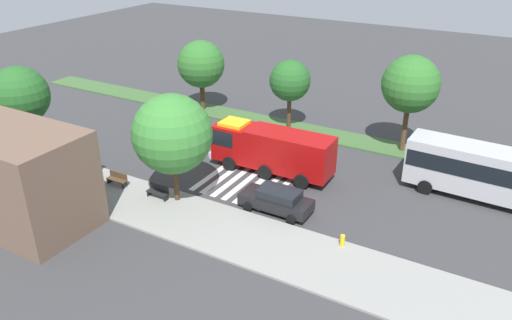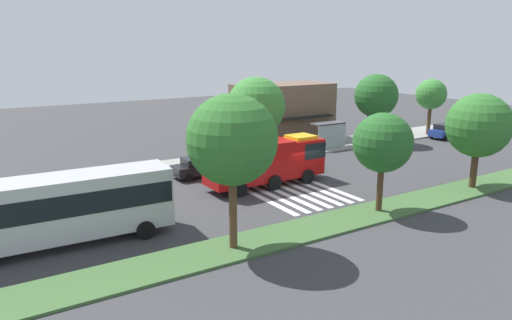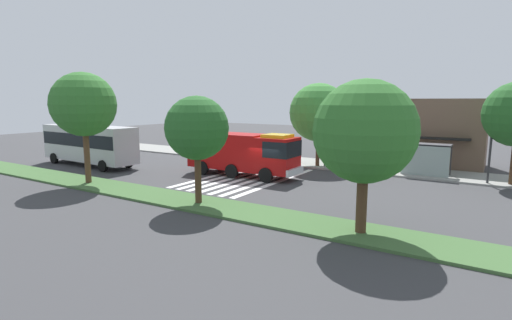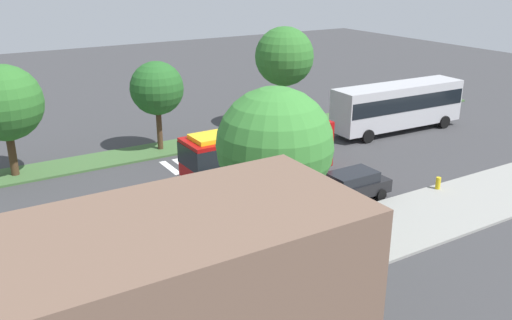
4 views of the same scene
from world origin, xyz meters
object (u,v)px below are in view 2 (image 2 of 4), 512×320
Objects in this scene: bench_near_shelter at (297,147)px; street_lamp at (368,110)px; bus_stop_shelter at (330,130)px; bench_west_of_shelter at (265,152)px; parked_car_mid at (202,166)px; fire_hydrant at (131,175)px; fire_truck at (269,160)px; sidewalk_tree_center at (376,96)px; sidewalk_tree_far_west at (256,106)px; parked_car_east at (446,131)px; transit_bus at (62,205)px; median_tree_far_west at (232,140)px; median_tree_west at (383,143)px; sidewalk_tree_east at (431,94)px; median_tree_center at (479,126)px.

bench_near_shelter is 0.27× the size of street_lamp.
bus_stop_shelter is 2.19× the size of bench_west_of_shelter.
parked_car_mid is 19.94m from street_lamp.
fire_hydrant is (-24.82, -0.10, -3.16)m from street_lamp.
sidewalk_tree_center is (17.88, 6.97, 3.08)m from fire_truck.
fire_truck reaches higher than bench_near_shelter.
bench_west_of_shelter is 0.22× the size of sidewalk_tree_far_west.
fire_truck is 1.60× the size of street_lamp.
street_lamp is (11.99, -0.83, 3.06)m from bench_west_of_shelter.
sidewalk_tree_center is (-9.02, 2.20, 4.17)m from parked_car_east.
parked_car_mid is 14.42m from transit_bus.
bench_near_shelter reaches higher than fire_hydrant.
median_tree_far_west is (-24.25, -15.12, 2.02)m from street_lamp.
bus_stop_shelter is 0.49× the size of sidewalk_tree_center.
sidewalk_tree_center is at bearing 45.28° from median_tree_west.
sidewalk_tree_east is at bearing 0.82° from fire_hydrant.
sidewalk_tree_center is at bearing 1.09° from fire_hydrant.
fire_truck is 1.55× the size of median_tree_west.
median_tree_far_west reaches higher than parked_car_east.
parked_car_mid is 2.96× the size of bench_west_of_shelter.
median_tree_west is at bearing -132.65° from street_lamp.
bus_stop_shelter is 0.52× the size of median_tree_center.
parked_car_east is at bearing 41.76° from median_tree_center.
sidewalk_tree_center reaches higher than median_tree_center.
parked_car_mid is 0.78× the size of median_tree_west.
parked_car_east is 35.33m from fire_hydrant.
bench_west_of_shelter is at bearing 18.83° from sidewalk_tree_far_west.
sidewalk_tree_far_west reaches higher than sidewalk_tree_east.
sidewalk_tree_east is 9.04× the size of fire_hydrant.
median_tree_far_west is 10.40m from median_tree_west.
bus_stop_shelter is 0.59× the size of street_lamp.
sidewalk_tree_center is at bearing 15.55° from street_lamp.
median_tree_far_west is at bearing -127.55° from bench_west_of_shelter.
parked_car_mid is 15.62m from bus_stop_shelter.
bench_west_of_shelter is 22.52m from sidewalk_tree_east.
median_tree_west is 18.96m from fire_hydrant.
sidewalk_tree_center is 30.02m from median_tree_far_west.
sidewalk_tree_far_west reaches higher than transit_bus.
median_tree_west is at bearing -96.92° from bench_west_of_shelter.
sidewalk_tree_center is (9.74, -0.43, 4.43)m from bench_near_shelter.
median_tree_center reaches higher than transit_bus.
fire_truck is 19.44m from sidewalk_tree_center.
bus_stop_shelter reaches higher than bench_west_of_shelter.
transit_bus is 1.65× the size of median_tree_center.
parked_car_mid is 0.80× the size of street_lamp.
sidewalk_tree_east is at bearing -1.68° from bus_stop_shelter.
bench_west_of_shelter is at bearing 115.31° from median_tree_center.
parked_car_east is (26.90, 4.77, -1.09)m from fire_truck.
sidewalk_tree_east is 0.81× the size of median_tree_far_west.
street_lamp is at bearing -10.86° from bus_stop_shelter.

